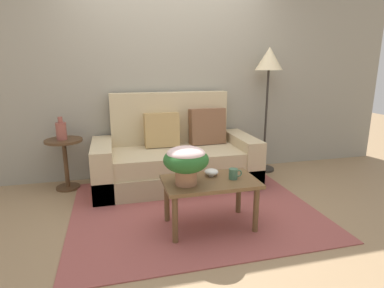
{
  "coord_description": "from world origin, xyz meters",
  "views": [
    {
      "loc": [
        -0.76,
        -2.94,
        1.44
      ],
      "look_at": [
        0.03,
        0.12,
        0.65
      ],
      "focal_mm": 29.75,
      "sensor_mm": 36.0,
      "label": 1
    }
  ],
  "objects": [
    {
      "name": "coffee_mug",
      "position": [
        0.26,
        -0.46,
        0.5
      ],
      "size": [
        0.12,
        0.08,
        0.09
      ],
      "color": "#3D664C",
      "rests_on": "coffee_table"
    },
    {
      "name": "potted_plant",
      "position": [
        -0.17,
        -0.47,
        0.67
      ],
      "size": [
        0.38,
        0.38,
        0.33
      ],
      "color": "#A36B4C",
      "rests_on": "coffee_table"
    },
    {
      "name": "table_vase",
      "position": [
        -1.32,
        0.87,
        0.71
      ],
      "size": [
        0.12,
        0.12,
        0.26
      ],
      "color": "#934C42",
      "rests_on": "side_table"
    },
    {
      "name": "couch",
      "position": [
        -0.02,
        0.73,
        0.33
      ],
      "size": [
        1.93,
        0.88,
        1.1
      ],
      "color": "tan",
      "rests_on": "ground"
    },
    {
      "name": "side_table",
      "position": [
        -1.31,
        0.87,
        0.41
      ],
      "size": [
        0.42,
        0.42,
        0.6
      ],
      "color": "#4C331E",
      "rests_on": "ground"
    },
    {
      "name": "ground_plane",
      "position": [
        0.0,
        0.0,
        0.0
      ],
      "size": [
        14.0,
        14.0,
        0.0
      ],
      "primitive_type": "plane",
      "color": "#997A56"
    },
    {
      "name": "snack_bowl",
      "position": [
        0.1,
        -0.33,
        0.49
      ],
      "size": [
        0.13,
        0.13,
        0.07
      ],
      "color": "silver",
      "rests_on": "coffee_table"
    },
    {
      "name": "area_rug",
      "position": [
        0.0,
        -0.04,
        0.01
      ],
      "size": [
        2.4,
        1.97,
        0.01
      ],
      "primitive_type": "cube",
      "color": "#994C47",
      "rests_on": "ground"
    },
    {
      "name": "wall_back",
      "position": [
        0.0,
        1.2,
        1.42
      ],
      "size": [
        6.4,
        0.12,
        2.84
      ],
      "primitive_type": "cube",
      "color": "gray",
      "rests_on": "ground"
    },
    {
      "name": "coffee_table",
      "position": [
        0.05,
        -0.43,
        0.38
      ],
      "size": [
        0.83,
        0.5,
        0.45
      ],
      "color": "brown",
      "rests_on": "ground"
    },
    {
      "name": "floor_lamp",
      "position": [
        1.27,
        0.92,
        1.39
      ],
      "size": [
        0.35,
        0.35,
        1.66
      ],
      "color": "#2D2823",
      "rests_on": "ground"
    }
  ]
}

